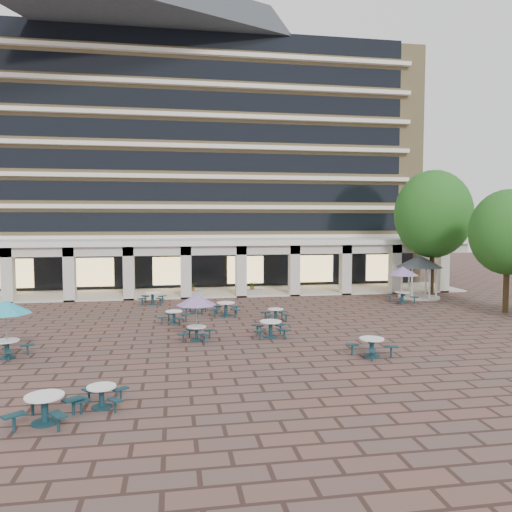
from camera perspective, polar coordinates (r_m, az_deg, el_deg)
The scene contains 20 objects.
ground at distance 26.49m, azimuth -2.66°, elevation -8.80°, with size 120.00×120.00×0.00m, color brown.
apartment_building at distance 51.65m, azimuth -6.11°, elevation 11.47°, with size 40.00×15.50×25.20m.
retail_arcade at distance 40.67m, azimuth -5.14°, elevation -0.06°, with size 42.00×6.60×4.40m.
picnic_table_0 at distance 16.30m, azimuth -23.00°, elevation -15.55°, with size 2.05×2.05×0.83m.
picnic_table_1 at distance 17.00m, azimuth -17.24°, elevation -14.90°, with size 1.62×1.62×0.69m.
picnic_table_3 at distance 22.55m, azimuth 13.07°, elevation -9.92°, with size 2.20×2.20×0.80m.
picnic_table_4 at distance 23.92m, azimuth -26.70°, elevation -5.46°, with size 2.15×2.15×2.48m.
picnic_table_6 at distance 24.66m, azimuth -6.84°, elevation -5.18°, with size 1.98×1.98×2.29m.
picnic_table_7 at distance 29.68m, azimuth 2.25°, elevation -6.58°, with size 1.59×1.59×0.70m.
picnic_table_8 at distance 29.22m, azimuth -9.36°, elevation -6.77°, with size 1.97×1.97×0.73m.
picnic_table_9 at distance 32.08m, azimuth -6.88°, elevation -5.81°, with size 1.83×1.83×0.70m.
picnic_table_10 at distance 25.51m, azimuth 1.68°, elevation -8.16°, with size 1.93×1.93×0.83m.
picnic_table_11 at distance 37.13m, azimuth 16.42°, elevation -1.80°, with size 2.26×2.26×2.61m.
picnic_table_12 at distance 36.09m, azimuth -11.74°, elevation -4.63°, with size 2.04×2.04×0.84m.
picnic_table_13 at distance 31.12m, azimuth -3.47°, elevation -5.92°, with size 2.12×2.12×0.85m.
gazebo at distance 39.96m, azimuth 18.17°, elevation -1.12°, with size 3.48×3.48×3.23m.
tree_east_a at distance 35.51m, azimuth 26.85°, elevation 2.44°, with size 4.74×4.74×7.90m.
tree_east_c at distance 40.88m, azimuth 19.59°, elevation 4.52°, with size 5.88×5.88×9.79m.
planter_left at distance 38.96m, azimuth -7.22°, elevation -4.07°, with size 1.50×0.65×1.14m.
planter_right at distance 39.41m, azimuth -0.41°, elevation -3.92°, with size 1.50×0.60×1.16m.
Camera 1 is at (-3.03, -25.65, 5.86)m, focal length 35.00 mm.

